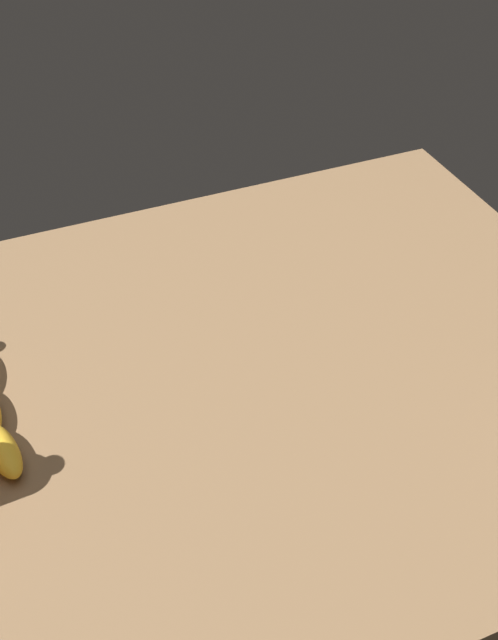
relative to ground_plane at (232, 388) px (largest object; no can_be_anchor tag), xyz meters
The scene contains 1 object.
ground_plane is the anchor object (origin of this frame).
Camera 1 is at (21.41, 57.69, 63.88)cm, focal length 42.09 mm.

